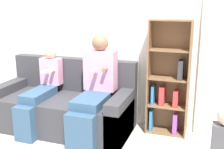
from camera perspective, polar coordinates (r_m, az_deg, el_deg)
name	(u,v)px	position (r m, az deg, el deg)	size (l,w,h in m)	color
ground_plane	(56,146)	(3.56, -11.33, -14.10)	(14.00, 14.00, 0.00)	#BCB2A8
back_wall	(87,32)	(4.03, -5.15, 8.52)	(10.00, 0.06, 2.55)	silver
couch	(64,107)	(3.92, -9.72, -6.57)	(1.86, 0.85, 0.92)	#38383D
adult_seated	(94,86)	(3.53, -3.60, -2.36)	(0.42, 0.82, 1.29)	#335170
child_seated	(40,90)	(3.86, -14.35, -3.05)	(0.30, 0.83, 1.10)	#335170
toddler_standing	(224,147)	(2.78, 21.85, -13.53)	(0.23, 0.18, 0.81)	#70665B
bookshelf	(169,84)	(3.69, 11.51, -1.91)	(0.52, 0.26, 1.49)	brown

